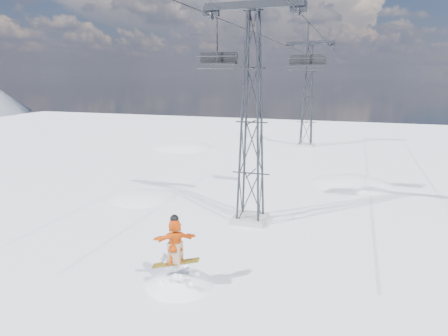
{
  "coord_description": "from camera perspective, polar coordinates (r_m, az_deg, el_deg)",
  "views": [
    {
      "loc": [
        5.92,
        -12.24,
        7.91
      ],
      "look_at": [
        0.23,
        5.11,
        3.64
      ],
      "focal_mm": 32.0,
      "sensor_mm": 36.0,
      "label": 1
    }
  ],
  "objects": [
    {
      "name": "lift_tower_near",
      "position": [
        21.02,
        3.97,
        6.47
      ],
      "size": [
        5.2,
        1.8,
        11.43
      ],
      "color": "#999999",
      "rests_on": "ground"
    },
    {
      "name": "snow_terrain",
      "position": [
        39.26,
        0.43,
        -13.29
      ],
      "size": [
        39.0,
        37.0,
        22.0
      ],
      "color": "white",
      "rests_on": "ground"
    },
    {
      "name": "ground",
      "position": [
        15.73,
        -6.91,
        -17.13
      ],
      "size": [
        120.0,
        120.0,
        0.0
      ],
      "primitive_type": "plane",
      "color": "white",
      "rests_on": "ground"
    },
    {
      "name": "snowboarder_jump",
      "position": [
        17.02,
        -6.19,
        -20.98
      ],
      "size": [
        4.4,
        4.4,
        6.89
      ],
      "color": "white",
      "rests_on": "ground"
    },
    {
      "name": "lift_chair_near",
      "position": [
        22.43,
        -0.92,
        15.24
      ],
      "size": [
        2.15,
        0.62,
        2.66
      ],
      "color": "black",
      "rests_on": "ground"
    },
    {
      "name": "lift_chair_mid",
      "position": [
        24.74,
        11.77,
        14.71
      ],
      "size": [
        2.18,
        0.63,
        2.7
      ],
      "color": "black",
      "rests_on": "ground"
    },
    {
      "name": "lift_tower_far",
      "position": [
        45.59,
        11.87,
        9.83
      ],
      "size": [
        5.2,
        1.8,
        11.43
      ],
      "color": "#999999",
      "rests_on": "ground"
    },
    {
      "name": "haul_cables",
      "position": [
        32.28,
        9.45,
        18.23
      ],
      "size": [
        4.46,
        51.0,
        0.06
      ],
      "color": "black",
      "rests_on": "ground"
    }
  ]
}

